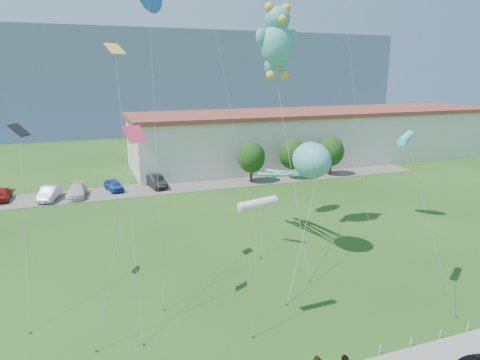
{
  "coord_description": "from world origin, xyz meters",
  "views": [
    {
      "loc": [
        -10.39,
        -16.76,
        14.09
      ],
      "look_at": [
        -1.22,
        8.0,
        7.44
      ],
      "focal_mm": 32.0,
      "sensor_mm": 36.0,
      "label": 1
    }
  ],
  "objects_px": {
    "warehouse": "(319,135)",
    "octopus_kite": "(304,166)",
    "parked_car_silver": "(50,193)",
    "parked_car_white": "(77,191)",
    "parked_car_red": "(2,195)",
    "parked_car_black": "(156,181)",
    "parked_car_blue": "(114,185)",
    "teddy_bear_kite": "(277,40)"
  },
  "relations": [
    {
      "from": "parked_car_silver",
      "to": "warehouse",
      "type": "bearing_deg",
      "value": 27.53
    },
    {
      "from": "parked_car_silver",
      "to": "parked_car_white",
      "type": "height_order",
      "value": "parked_car_silver"
    },
    {
      "from": "parked_car_white",
      "to": "teddy_bear_kite",
      "type": "bearing_deg",
      "value": -41.64
    },
    {
      "from": "parked_car_white",
      "to": "parked_car_blue",
      "type": "bearing_deg",
      "value": 23.82
    },
    {
      "from": "warehouse",
      "to": "parked_car_silver",
      "type": "xyz_separation_m",
      "value": [
        -40.47,
        -9.49,
        -3.3
      ]
    },
    {
      "from": "parked_car_blue",
      "to": "teddy_bear_kite",
      "type": "bearing_deg",
      "value": -71.28
    },
    {
      "from": "parked_car_blue",
      "to": "parked_car_white",
      "type": "bearing_deg",
      "value": -175.74
    },
    {
      "from": "parked_car_silver",
      "to": "teddy_bear_kite",
      "type": "xyz_separation_m",
      "value": [
        19.52,
        -18.28,
        15.84
      ]
    },
    {
      "from": "parked_car_silver",
      "to": "parked_car_blue",
      "type": "relative_size",
      "value": 1.17
    },
    {
      "from": "parked_car_white",
      "to": "parked_car_red",
      "type": "bearing_deg",
      "value": 176.57
    },
    {
      "from": "parked_car_white",
      "to": "teddy_bear_kite",
      "type": "relative_size",
      "value": 0.25
    },
    {
      "from": "parked_car_silver",
      "to": "parked_car_white",
      "type": "distance_m",
      "value": 2.88
    },
    {
      "from": "parked_car_blue",
      "to": "parked_car_black",
      "type": "xyz_separation_m",
      "value": [
        5.1,
        -0.25,
        0.08
      ]
    },
    {
      "from": "warehouse",
      "to": "parked_car_blue",
      "type": "relative_size",
      "value": 15.37
    },
    {
      "from": "parked_car_silver",
      "to": "parked_car_blue",
      "type": "height_order",
      "value": "parked_car_silver"
    },
    {
      "from": "octopus_kite",
      "to": "parked_car_silver",
      "type": "bearing_deg",
      "value": 132.32
    },
    {
      "from": "parked_car_red",
      "to": "parked_car_white",
      "type": "xyz_separation_m",
      "value": [
        7.89,
        -1.34,
        0.02
      ]
    },
    {
      "from": "parked_car_red",
      "to": "parked_car_silver",
      "type": "bearing_deg",
      "value": -15.9
    },
    {
      "from": "parked_car_red",
      "to": "octopus_kite",
      "type": "xyz_separation_m",
      "value": [
        25.22,
        -23.65,
        6.2
      ]
    },
    {
      "from": "parked_car_blue",
      "to": "parked_car_red",
      "type": "bearing_deg",
      "value": 166.72
    },
    {
      "from": "parked_car_silver",
      "to": "parked_car_black",
      "type": "relative_size",
      "value": 1.01
    },
    {
      "from": "octopus_kite",
      "to": "teddy_bear_kite",
      "type": "xyz_separation_m",
      "value": [
        -0.69,
        3.92,
        9.73
      ]
    },
    {
      "from": "parked_car_blue",
      "to": "octopus_kite",
      "type": "relative_size",
      "value": 0.31
    },
    {
      "from": "parked_car_red",
      "to": "parked_car_blue",
      "type": "bearing_deg",
      "value": 0.39
    },
    {
      "from": "parked_car_silver",
      "to": "teddy_bear_kite",
      "type": "relative_size",
      "value": 0.24
    },
    {
      "from": "teddy_bear_kite",
      "to": "parked_car_blue",
      "type": "bearing_deg",
      "value": 122.07
    },
    {
      "from": "parked_car_silver",
      "to": "parked_car_red",
      "type": "bearing_deg",
      "value": 178.11
    },
    {
      "from": "parked_car_red",
      "to": "octopus_kite",
      "type": "relative_size",
      "value": 0.31
    },
    {
      "from": "parked_car_silver",
      "to": "parked_car_black",
      "type": "bearing_deg",
      "value": 20.02
    },
    {
      "from": "parked_car_silver",
      "to": "teddy_bear_kite",
      "type": "height_order",
      "value": "teddy_bear_kite"
    },
    {
      "from": "warehouse",
      "to": "parked_car_black",
      "type": "bearing_deg",
      "value": -163.67
    },
    {
      "from": "parked_car_white",
      "to": "octopus_kite",
      "type": "bearing_deg",
      "value": -45.94
    },
    {
      "from": "parked_car_red",
      "to": "parked_car_white",
      "type": "height_order",
      "value": "parked_car_white"
    },
    {
      "from": "parked_car_red",
      "to": "warehouse",
      "type": "bearing_deg",
      "value": 10.33
    },
    {
      "from": "warehouse",
      "to": "octopus_kite",
      "type": "relative_size",
      "value": 4.69
    },
    {
      "from": "teddy_bear_kite",
      "to": "parked_car_white",
      "type": "bearing_deg",
      "value": 132.14
    },
    {
      "from": "warehouse",
      "to": "teddy_bear_kite",
      "type": "relative_size",
      "value": 3.13
    },
    {
      "from": "parked_car_white",
      "to": "parked_car_silver",
      "type": "bearing_deg",
      "value": -171.41
    },
    {
      "from": "parked_car_black",
      "to": "teddy_bear_kite",
      "type": "bearing_deg",
      "value": -78.83
    },
    {
      "from": "octopus_kite",
      "to": "teddy_bear_kite",
      "type": "height_order",
      "value": "teddy_bear_kite"
    },
    {
      "from": "parked_car_black",
      "to": "parked_car_white",
      "type": "bearing_deg",
      "value": 177.42
    },
    {
      "from": "parked_car_black",
      "to": "warehouse",
      "type": "bearing_deg",
      "value": 7.05
    }
  ]
}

